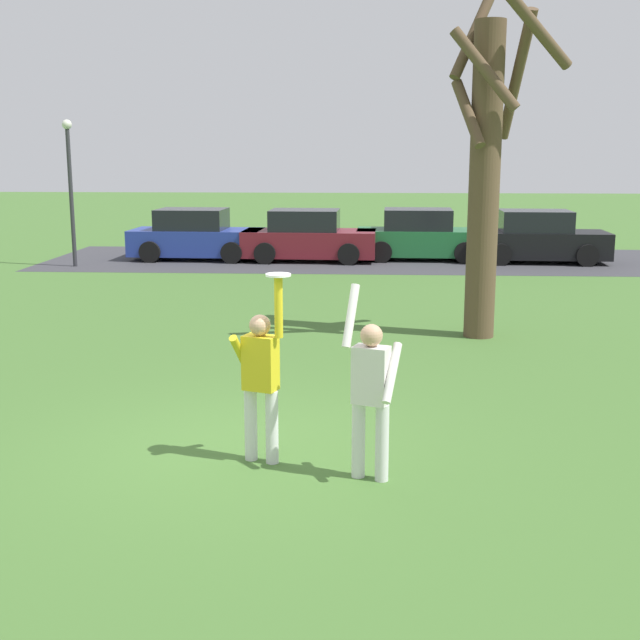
% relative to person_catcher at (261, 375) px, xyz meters
% --- Properties ---
extents(ground_plane, '(120.00, 120.00, 0.00)m').
position_rel_person_catcher_xyz_m(ground_plane, '(-0.36, 0.37, -0.98)').
color(ground_plane, '#426B2D').
extents(person_catcher, '(0.58, 0.48, 2.08)m').
position_rel_person_catcher_xyz_m(person_catcher, '(0.00, 0.00, 0.00)').
color(person_catcher, silver).
rests_on(person_catcher, ground_plane).
extents(person_defender, '(0.63, 0.56, 2.04)m').
position_rel_person_catcher_xyz_m(person_defender, '(1.19, -0.43, -0.00)').
color(person_defender, silver).
rests_on(person_defender, ground_plane).
extents(frisbee_disc, '(0.27, 0.27, 0.02)m').
position_rel_person_catcher_xyz_m(frisbee_disc, '(0.21, -0.08, 1.11)').
color(frisbee_disc, white).
rests_on(frisbee_disc, person_catcher).
extents(parked_car_blue, '(4.15, 2.14, 1.59)m').
position_rel_person_catcher_xyz_m(parked_car_blue, '(-4.26, 17.21, -0.25)').
color(parked_car_blue, '#233893').
rests_on(parked_car_blue, ground_plane).
extents(parked_car_maroon, '(4.15, 2.14, 1.59)m').
position_rel_person_catcher_xyz_m(parked_car_maroon, '(-0.69, 17.05, -0.25)').
color(parked_car_maroon, maroon).
rests_on(parked_car_maroon, ground_plane).
extents(parked_car_green, '(4.15, 2.14, 1.59)m').
position_rel_person_catcher_xyz_m(parked_car_green, '(2.84, 17.59, -0.25)').
color(parked_car_green, '#1E6633').
rests_on(parked_car_green, ground_plane).
extents(parked_car_black, '(4.15, 2.14, 1.59)m').
position_rel_person_catcher_xyz_m(parked_car_black, '(6.39, 17.13, -0.25)').
color(parked_car_black, black).
rests_on(parked_car_black, ground_plane).
extents(parking_strip, '(20.27, 6.40, 0.01)m').
position_rel_person_catcher_xyz_m(parking_strip, '(1.28, 17.37, -0.98)').
color(parking_strip, '#38383D').
rests_on(parking_strip, ground_plane).
extents(bare_tree_tall, '(2.12, 2.12, 6.33)m').
position_rel_person_catcher_xyz_m(bare_tree_tall, '(3.24, 6.45, 2.17)').
color(bare_tree_tall, brown).
rests_on(bare_tree_tall, ground_plane).
extents(lamppost_by_lot, '(0.28, 0.28, 4.26)m').
position_rel_person_catcher_xyz_m(lamppost_by_lot, '(-7.53, 15.37, 1.60)').
color(lamppost_by_lot, '#2D2D33').
rests_on(lamppost_by_lot, ground_plane).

